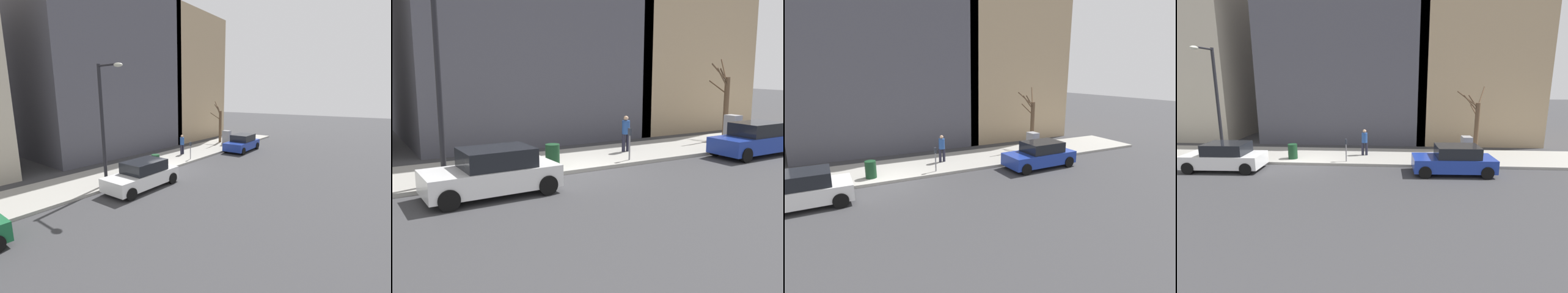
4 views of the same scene
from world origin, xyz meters
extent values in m
plane|color=#38383A|center=(0.00, 0.00, 0.00)|extent=(120.00, 120.00, 0.00)
cube|color=#9E9B93|center=(2.00, 0.00, 0.07)|extent=(4.00, 36.00, 0.15)
cube|color=#1E389E|center=(-1.03, -8.49, 0.57)|extent=(1.93, 4.25, 0.70)
cube|color=black|center=(-1.02, -8.69, 1.22)|extent=(1.67, 2.25, 0.60)
cylinder|color=black|center=(-1.92, -6.96, 0.32)|extent=(0.24, 0.65, 0.64)
cylinder|color=black|center=(-0.22, -6.91, 0.32)|extent=(0.24, 0.65, 0.64)
cylinder|color=black|center=(-1.83, -10.06, 0.32)|extent=(0.24, 0.65, 0.64)
cylinder|color=black|center=(-0.13, -10.01, 0.32)|extent=(0.24, 0.65, 0.64)
cube|color=white|center=(-1.20, 3.91, 0.57)|extent=(1.91, 4.25, 0.70)
cube|color=black|center=(-1.20, 3.71, 1.22)|extent=(1.66, 2.24, 0.60)
cylinder|color=black|center=(-2.01, 2.34, 0.32)|extent=(0.24, 0.65, 0.64)
cylinder|color=black|center=(-0.31, 2.39, 0.32)|extent=(0.24, 0.65, 0.64)
cylinder|color=slate|center=(0.45, -2.58, 0.68)|extent=(0.07, 0.07, 1.05)
cube|color=#2D333D|center=(0.45, -2.58, 1.35)|extent=(0.14, 0.10, 0.30)
cube|color=#A8A399|center=(1.30, -9.69, 0.24)|extent=(0.83, 0.61, 0.18)
cube|color=#939399|center=(1.30, -9.69, 0.96)|extent=(0.75, 0.55, 1.25)
cylinder|color=brown|center=(2.60, -10.55, 1.81)|extent=(0.28, 0.28, 3.32)
cylinder|color=brown|center=(2.53, -10.09, 3.43)|extent=(0.20, 1.00, 1.10)
cylinder|color=brown|center=(3.18, -10.48, 2.91)|extent=(1.20, 0.27, 0.76)
cylinder|color=brown|center=(3.15, -10.84, 3.80)|extent=(1.13, 0.70, 1.33)
cylinder|color=brown|center=(2.58, -10.24, 3.53)|extent=(0.12, 0.69, 0.89)
cylinder|color=brown|center=(2.53, -9.89, 3.70)|extent=(0.18, 1.38, 1.04)
cylinder|color=#14381E|center=(0.90, 0.78, 0.60)|extent=(0.56, 0.56, 0.90)
cylinder|color=#1E1E2D|center=(2.06, -3.39, 0.56)|extent=(0.16, 0.16, 0.82)
cylinder|color=#1E1E2D|center=(2.06, -3.63, 0.56)|extent=(0.16, 0.16, 0.82)
cylinder|color=#23478C|center=(2.06, -3.51, 1.28)|extent=(0.36, 0.36, 0.62)
sphere|color=tan|center=(2.06, -3.51, 1.70)|extent=(0.22, 0.22, 0.22)
cube|color=tan|center=(10.07, -11.62, 7.01)|extent=(9.14, 9.14, 14.03)
cube|color=#4C4C56|center=(11.81, -1.37, 7.93)|extent=(12.62, 12.62, 15.87)
camera|label=1|loc=(-11.81, 13.23, 5.03)|focal=24.00mm
camera|label=2|loc=(-14.23, 7.93, 4.02)|focal=40.00mm
camera|label=3|loc=(-15.09, 2.36, 5.45)|focal=28.00mm
camera|label=4|loc=(-16.78, -5.34, 4.94)|focal=28.00mm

